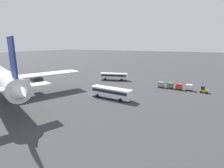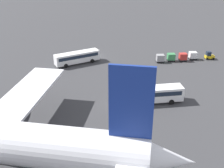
# 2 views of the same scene
# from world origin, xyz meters

# --- Properties ---
(ground_plane) EXTENTS (600.00, 600.00, 0.00)m
(ground_plane) POSITION_xyz_m (0.00, 0.00, 0.00)
(ground_plane) COLOR #38383A
(airplane) EXTENTS (50.98, 44.70, 16.78)m
(airplane) POSITION_xyz_m (22.03, 41.82, 6.31)
(airplane) COLOR silver
(airplane) RESTS_ON ground
(shuttle_bus_near) EXTENTS (11.84, 5.75, 3.00)m
(shuttle_bus_near) POSITION_xyz_m (5.10, 4.11, 1.81)
(shuttle_bus_near) COLOR white
(shuttle_bus_near) RESTS_ON ground
(shuttle_bus_far) EXTENTS (12.68, 3.76, 3.11)m
(shuttle_bus_far) POSITION_xyz_m (-6.16, 27.63, 1.88)
(shuttle_bus_far) COLOR white
(shuttle_bus_far) RESTS_ON ground
(baggage_tug) EXTENTS (2.56, 1.93, 2.10)m
(baggage_tug) POSITION_xyz_m (-29.67, 8.46, 0.94)
(baggage_tug) COLOR gold
(baggage_tug) RESTS_ON ground
(worker_person) EXTENTS (0.38, 0.38, 1.74)m
(worker_person) POSITION_xyz_m (1.48, -1.64, 0.87)
(worker_person) COLOR #1E1E2D
(worker_person) RESTS_ON ground
(cargo_cart_white) EXTENTS (2.23, 1.97, 2.06)m
(cargo_cart_white) POSITION_xyz_m (-25.25, 7.78, 1.19)
(cargo_cart_white) COLOR #38383D
(cargo_cart_white) RESTS_ON ground
(cargo_cart_red) EXTENTS (2.23, 1.97, 2.06)m
(cargo_cart_red) POSITION_xyz_m (-22.16, 8.24, 1.19)
(cargo_cart_red) COLOR #38383D
(cargo_cart_red) RESTS_ON ground
(cargo_cart_green) EXTENTS (2.23, 1.97, 2.06)m
(cargo_cart_green) POSITION_xyz_m (-19.07, 7.73, 1.19)
(cargo_cart_green) COLOR #38383D
(cargo_cart_green) RESTS_ON ground
(cargo_cart_grey) EXTENTS (2.23, 1.97, 2.06)m
(cargo_cart_grey) POSITION_xyz_m (-15.99, 7.90, 1.19)
(cargo_cart_grey) COLOR #38383D
(cargo_cart_grey) RESTS_ON ground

